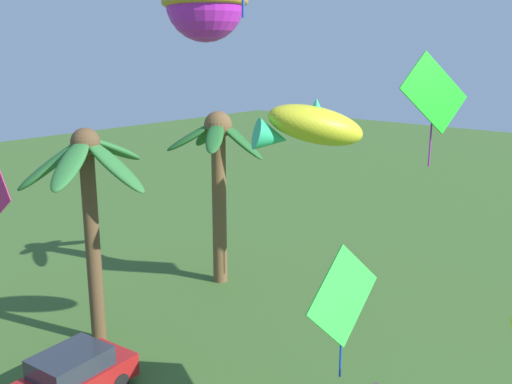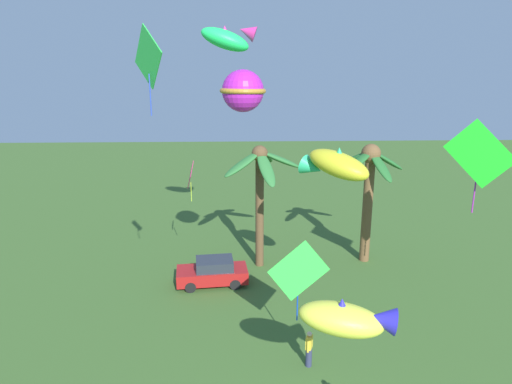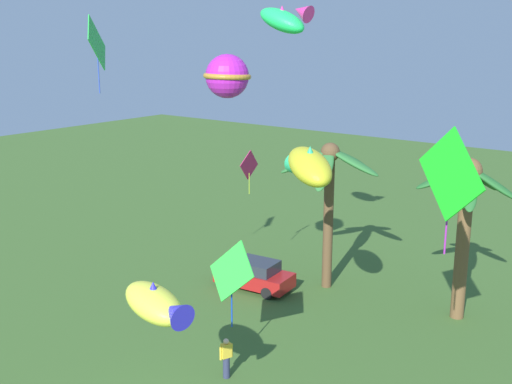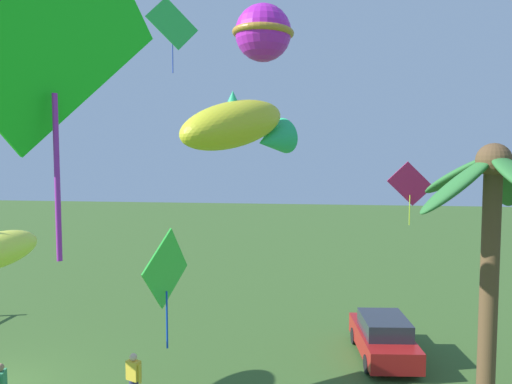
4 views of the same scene
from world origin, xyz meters
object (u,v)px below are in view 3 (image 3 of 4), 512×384
kite_ball_4 (227,76)px  kite_fish_5 (308,166)px  kite_fish_6 (157,304)px  palm_tree_1 (466,204)px  spectator_2 (226,358)px  parked_car_0 (255,275)px  kite_diamond_3 (450,176)px  kite_diamond_7 (231,273)px  palm_tree_0 (330,179)px  kite_diamond_2 (249,166)px  kite_diamond_0 (97,44)px  kite_fish_1 (285,19)px

kite_ball_4 → kite_fish_5: bearing=-1.4°
kite_fish_5 → kite_fish_6: bearing=-97.1°
palm_tree_1 → spectator_2: (-4.99, -10.38, -4.50)m
parked_car_0 → kite_fish_5: size_ratio=1.21×
spectator_2 → kite_diamond_3: bearing=16.9°
spectator_2 → kite_diamond_7: kite_diamond_7 is taller
parked_car_0 → palm_tree_0: bearing=42.8°
parked_car_0 → kite_fish_6: bearing=-66.8°
palm_tree_1 → kite_diamond_7: 11.05m
kite_diamond_2 → kite_ball_4: bearing=-60.5°
parked_car_0 → kite_diamond_7: kite_diamond_7 is taller
palm_tree_1 → kite_diamond_0: 16.74m
kite_fish_1 → kite_diamond_2: (-2.17, 0.10, -7.13)m
kite_fish_1 → kite_fish_5: 8.76m
parked_car_0 → kite_ball_4: size_ratio=1.62×
spectator_2 → kite_fish_5: (1.37, 3.23, 6.92)m
spectator_2 → kite_diamond_0: kite_diamond_0 is taller
kite_ball_4 → kite_fish_6: kite_ball_4 is taller
kite_fish_1 → kite_fish_5: kite_fish_1 is taller
spectator_2 → kite_diamond_0: size_ratio=0.55×
kite_ball_4 → kite_diamond_7: size_ratio=0.72×
parked_car_0 → kite_fish_1: 12.50m
palm_tree_0 → kite_diamond_0: size_ratio=2.56×
kite_diamond_0 → kite_diamond_3: kite_diamond_0 is taller
kite_diamond_2 → kite_diamond_7: kite_diamond_2 is taller
kite_diamond_2 → kite_ball_4: 7.56m
spectator_2 → kite_fish_1: kite_fish_1 is taller
kite_diamond_0 → kite_diamond_7: kite_diamond_0 is taller
spectator_2 → kite_diamond_2: bearing=123.0°
kite_diamond_2 → kite_diamond_7: (5.03, -7.54, -2.22)m
palm_tree_1 → kite_diamond_3: (2.15, -8.21, 3.03)m
palm_tree_0 → kite_diamond_2: 4.14m
parked_car_0 → kite_diamond_7: bearing=-59.1°
spectator_2 → kite_fish_6: bearing=-82.6°
kite_diamond_2 → kite_fish_6: size_ratio=0.73×
parked_car_0 → kite_diamond_2: size_ratio=1.74×
kite_fish_5 → kite_fish_6: (-0.87, -7.06, -3.25)m
kite_diamond_0 → kite_fish_5: 9.14m
kite_diamond_7 → palm_tree_0: bearing=97.5°
kite_ball_4 → kite_fish_6: (3.08, -7.15, -6.39)m
spectator_2 → kite_diamond_2: size_ratio=0.68×
kite_fish_1 → kite_diamond_2: size_ratio=1.31×
palm_tree_0 → kite_fish_5: (2.98, -6.65, 2.11)m
palm_tree_0 → kite_diamond_7: 9.29m
kite_fish_1 → kite_diamond_7: size_ratio=0.87×
palm_tree_0 → kite_diamond_3: size_ratio=1.87×
kite_diamond_2 → kite_fish_5: 8.71m
spectator_2 → kite_diamond_2: 11.28m
kite_fish_6 → spectator_2: bearing=97.4°
kite_diamond_0 → kite_fish_5: kite_diamond_0 is taller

